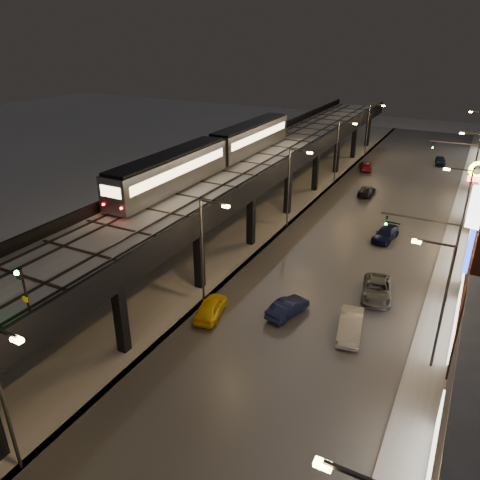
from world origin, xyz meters
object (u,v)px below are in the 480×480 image
at_px(car_onc_white, 385,235).
at_px(car_onc_dark, 377,290).
at_px(subway_train, 216,151).
at_px(rail_signal, 22,284).
at_px(car_onc_silver, 350,326).
at_px(car_near_white, 288,308).
at_px(car_mid_dark, 366,191).
at_px(car_taxi, 211,308).
at_px(car_far_white, 366,166).
at_px(car_onc_red, 440,161).

bearing_deg(car_onc_white, car_onc_dark, -74.09).
height_order(subway_train, rail_signal, subway_train).
height_order(car_onc_silver, car_onc_dark, car_onc_silver).
bearing_deg(car_onc_silver, rail_signal, -140.24).
height_order(car_near_white, car_onc_dark, car_onc_dark).
bearing_deg(rail_signal, subway_train, 101.83).
bearing_deg(car_onc_silver, car_near_white, 166.65).
xyz_separation_m(car_mid_dark, car_onc_white, (5.28, -13.55, 0.03)).
bearing_deg(car_near_white, subway_train, -29.82).
height_order(rail_signal, car_mid_dark, rail_signal).
xyz_separation_m(subway_train, car_mid_dark, (13.21, 17.13, -7.65)).
bearing_deg(rail_signal, car_near_white, 62.81).
distance_m(subway_train, car_onc_silver, 25.75).
bearing_deg(car_onc_white, car_onc_silver, -78.67).
height_order(car_taxi, car_far_white, car_taxi).
height_order(car_taxi, car_near_white, car_taxi).
relative_size(car_onc_dark, car_onc_red, 1.32).
bearing_deg(rail_signal, car_taxi, 77.31).
relative_size(car_mid_dark, car_onc_silver, 0.94).
xyz_separation_m(car_near_white, car_mid_dark, (-1.46, 31.61, -0.04)).
relative_size(car_taxi, car_onc_red, 1.12).
relative_size(rail_signal, car_onc_white, 0.68).
xyz_separation_m(car_near_white, car_onc_dark, (5.62, 5.88, 0.04)).
bearing_deg(car_onc_white, car_onc_red, 94.60).
xyz_separation_m(car_onc_silver, car_onc_white, (-1.22, 18.34, -0.10)).
relative_size(rail_signal, car_onc_dark, 0.61).
xyz_separation_m(car_mid_dark, car_onc_dark, (7.08, -25.72, 0.08)).
distance_m(car_onc_dark, car_onc_white, 12.31).
bearing_deg(car_far_white, car_mid_dark, 86.10).
height_order(subway_train, car_near_white, subway_train).
height_order(subway_train, car_onc_silver, subway_train).
relative_size(car_near_white, car_far_white, 0.95).
distance_m(car_near_white, car_onc_white, 18.46).
relative_size(car_near_white, car_onc_dark, 0.80).
height_order(car_near_white, car_onc_silver, car_onc_silver).
bearing_deg(car_onc_white, rail_signal, -101.97).
bearing_deg(rail_signal, car_onc_white, 70.50).
distance_m(subway_train, car_taxi, 21.08).
height_order(rail_signal, car_onc_silver, rail_signal).
distance_m(car_mid_dark, car_onc_red, 22.14).
relative_size(subway_train, rail_signal, 10.85).
height_order(car_near_white, car_mid_dark, car_near_white).
bearing_deg(car_far_white, car_onc_silver, 84.10).
bearing_deg(car_mid_dark, car_onc_dark, 104.55).
height_order(car_onc_dark, car_onc_red, car_onc_dark).
relative_size(rail_signal, car_near_white, 0.76).
relative_size(subway_train, car_mid_dark, 7.78).
distance_m(car_near_white, car_far_white, 44.02).
xyz_separation_m(car_far_white, car_onc_red, (10.15, 8.82, -0.07)).
bearing_deg(car_onc_dark, rail_signal, -132.22).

